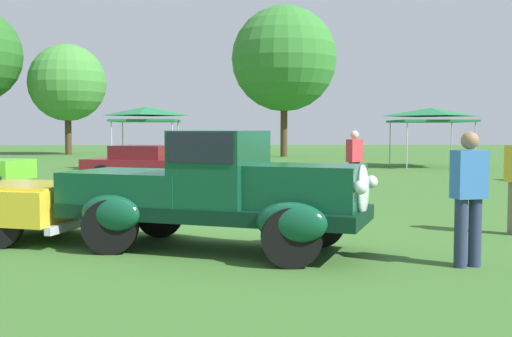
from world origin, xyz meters
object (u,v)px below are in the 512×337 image
(feature_pickup_truck, at_px, (215,189))
(canopy_tent_left_field, at_px, (146,113))
(spectator_between_cars, at_px, (469,194))
(canopy_tent_center_field, at_px, (431,114))
(show_car_burgundy, at_px, (146,165))
(spectator_by_row, at_px, (354,160))

(feature_pickup_truck, relative_size, canopy_tent_left_field, 1.64)
(spectator_between_cars, bearing_deg, canopy_tent_center_field, 73.77)
(show_car_burgundy, distance_m, canopy_tent_center_field, 14.56)
(canopy_tent_left_field, bearing_deg, feature_pickup_truck, -78.63)
(canopy_tent_left_field, bearing_deg, canopy_tent_center_field, 4.38)
(feature_pickup_truck, xyz_separation_m, canopy_tent_left_field, (-3.66, 18.19, 1.56))
(canopy_tent_center_field, bearing_deg, spectator_by_row, -116.14)
(feature_pickup_truck, distance_m, show_car_burgundy, 10.98)
(show_car_burgundy, bearing_deg, canopy_tent_center_field, 36.07)
(show_car_burgundy, height_order, canopy_tent_center_field, canopy_tent_center_field)
(feature_pickup_truck, relative_size, canopy_tent_center_field, 1.38)
(feature_pickup_truck, bearing_deg, canopy_tent_center_field, 64.59)
(feature_pickup_truck, xyz_separation_m, show_car_burgundy, (-2.57, 10.67, -0.27))
(feature_pickup_truck, bearing_deg, show_car_burgundy, 103.53)
(spectator_between_cars, height_order, spectator_by_row, same)
(spectator_by_row, relative_size, canopy_tent_center_field, 0.51)
(canopy_tent_left_field, bearing_deg, spectator_by_row, -56.31)
(feature_pickup_truck, bearing_deg, spectator_by_row, 65.71)
(canopy_tent_left_field, relative_size, canopy_tent_center_field, 0.84)
(spectator_by_row, bearing_deg, spectator_between_cars, -91.52)
(show_car_burgundy, distance_m, spectator_between_cars, 13.17)
(spectator_by_row, bearing_deg, canopy_tent_center_field, 63.86)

